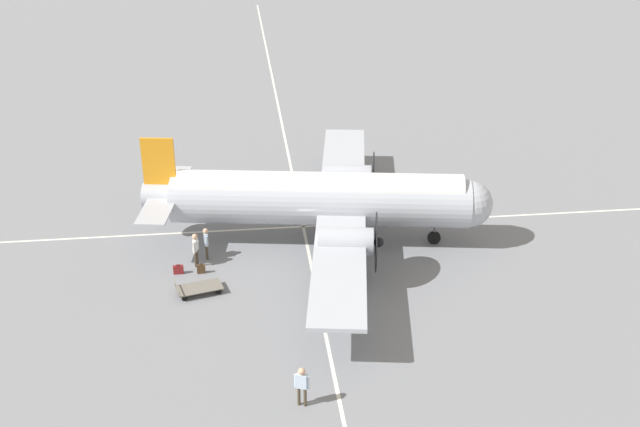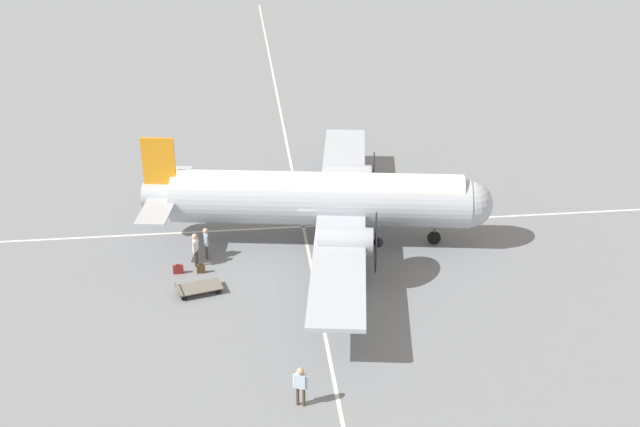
{
  "view_description": "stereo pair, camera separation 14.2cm",
  "coord_description": "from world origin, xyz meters",
  "px_view_note": "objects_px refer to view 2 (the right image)",
  "views": [
    {
      "loc": [
        -4.26,
        -37.31,
        20.28
      ],
      "look_at": [
        0.0,
        0.0,
        1.64
      ],
      "focal_mm": 45.0,
      "sensor_mm": 36.0,
      "label": 1
    },
    {
      "loc": [
        -4.11,
        -37.32,
        20.28
      ],
      "look_at": [
        0.0,
        0.0,
        1.64
      ],
      "focal_mm": 45.0,
      "sensor_mm": 36.0,
      "label": 2
    }
  ],
  "objects_px": {
    "crew_foreground": "(301,383)",
    "baggage_cart": "(199,288)",
    "suitcase_upright_spare": "(201,269)",
    "passenger_boarding": "(206,240)",
    "airliner_main": "(328,199)",
    "ramp_agent": "(195,246)",
    "suitcase_near_door": "(178,269)"
  },
  "relations": [
    {
      "from": "ramp_agent",
      "to": "baggage_cart",
      "type": "bearing_deg",
      "value": -161.14
    },
    {
      "from": "passenger_boarding",
      "to": "baggage_cart",
      "type": "distance_m",
      "value": 3.43
    },
    {
      "from": "airliner_main",
      "to": "baggage_cart",
      "type": "distance_m",
      "value": 8.33
    },
    {
      "from": "airliner_main",
      "to": "passenger_boarding",
      "type": "distance_m",
      "value": 6.61
    },
    {
      "from": "airliner_main",
      "to": "passenger_boarding",
      "type": "bearing_deg",
      "value": -161.22
    },
    {
      "from": "crew_foreground",
      "to": "passenger_boarding",
      "type": "relative_size",
      "value": 1.02
    },
    {
      "from": "passenger_boarding",
      "to": "suitcase_near_door",
      "type": "relative_size",
      "value": 3.43
    },
    {
      "from": "crew_foreground",
      "to": "ramp_agent",
      "type": "bearing_deg",
      "value": 130.34
    },
    {
      "from": "baggage_cart",
      "to": "suitcase_near_door",
      "type": "bearing_deg",
      "value": 104.23
    },
    {
      "from": "airliner_main",
      "to": "ramp_agent",
      "type": "height_order",
      "value": "airliner_main"
    },
    {
      "from": "suitcase_upright_spare",
      "to": "passenger_boarding",
      "type": "bearing_deg",
      "value": 79.58
    },
    {
      "from": "crew_foreground",
      "to": "ramp_agent",
      "type": "relative_size",
      "value": 0.98
    },
    {
      "from": "passenger_boarding",
      "to": "ramp_agent",
      "type": "bearing_deg",
      "value": -43.55
    },
    {
      "from": "crew_foreground",
      "to": "suitcase_upright_spare",
      "type": "relative_size",
      "value": 3.37
    },
    {
      "from": "crew_foreground",
      "to": "suitcase_upright_spare",
      "type": "bearing_deg",
      "value": 130.65
    },
    {
      "from": "ramp_agent",
      "to": "suitcase_near_door",
      "type": "relative_size",
      "value": 3.58
    },
    {
      "from": "airliner_main",
      "to": "suitcase_upright_spare",
      "type": "height_order",
      "value": "airliner_main"
    },
    {
      "from": "airliner_main",
      "to": "suitcase_near_door",
      "type": "height_order",
      "value": "airliner_main"
    },
    {
      "from": "crew_foreground",
      "to": "baggage_cart",
      "type": "height_order",
      "value": "crew_foreground"
    },
    {
      "from": "passenger_boarding",
      "to": "baggage_cart",
      "type": "xyz_separation_m",
      "value": [
        -0.34,
        -3.33,
        -0.77
      ]
    },
    {
      "from": "suitcase_near_door",
      "to": "baggage_cart",
      "type": "relative_size",
      "value": 0.21
    },
    {
      "from": "passenger_boarding",
      "to": "ramp_agent",
      "type": "distance_m",
      "value": 0.86
    },
    {
      "from": "ramp_agent",
      "to": "suitcase_near_door",
      "type": "bearing_deg",
      "value": 144.67
    },
    {
      "from": "ramp_agent",
      "to": "baggage_cart",
      "type": "height_order",
      "value": "ramp_agent"
    },
    {
      "from": "airliner_main",
      "to": "crew_foreground",
      "type": "relative_size",
      "value": 12.93
    },
    {
      "from": "crew_foreground",
      "to": "baggage_cart",
      "type": "relative_size",
      "value": 0.75
    },
    {
      "from": "ramp_agent",
      "to": "suitcase_upright_spare",
      "type": "xyz_separation_m",
      "value": [
        0.24,
        -0.8,
        -0.85
      ]
    },
    {
      "from": "crew_foreground",
      "to": "suitcase_upright_spare",
      "type": "height_order",
      "value": "crew_foreground"
    },
    {
      "from": "suitcase_near_door",
      "to": "ramp_agent",
      "type": "bearing_deg",
      "value": 39.55
    },
    {
      "from": "airliner_main",
      "to": "baggage_cart",
      "type": "relative_size",
      "value": 9.64
    },
    {
      "from": "suitcase_upright_spare",
      "to": "crew_foreground",
      "type": "bearing_deg",
      "value": -68.89
    },
    {
      "from": "ramp_agent",
      "to": "passenger_boarding",
      "type": "bearing_deg",
      "value": -21.77
    }
  ]
}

